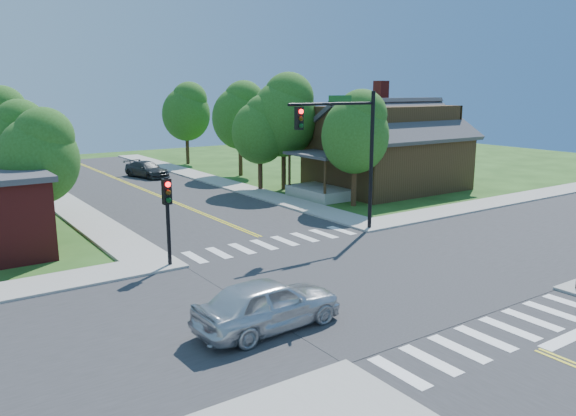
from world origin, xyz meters
TOP-DOWN VIEW (x-y plane):
  - ground at (0.00, 0.00)m, footprint 100.00×100.00m
  - road_ns at (0.00, 0.00)m, footprint 10.00×90.00m
  - road_ew at (0.00, 0.00)m, footprint 90.00×10.00m
  - intersection_patch at (0.00, 0.00)m, footprint 10.20×10.20m
  - sidewalk_ne at (15.82, 15.82)m, footprint 40.00×40.00m
  - crosswalk_north at (0.00, 6.20)m, footprint 8.85×2.00m
  - crosswalk_south at (0.00, -6.20)m, footprint 8.85×2.00m
  - centerline at (0.00, 0.00)m, footprint 0.30×90.00m
  - signal_mast_ne at (3.91, 5.59)m, footprint 5.30×0.42m
  - signal_pole_nw at (-5.60, 5.58)m, footprint 0.34×0.42m
  - house_ne at (15.11, 14.23)m, footprint 13.05×8.80m
  - tree_e_a at (9.10, 10.74)m, footprint 4.30×4.08m
  - tree_e_b at (8.79, 18.20)m, footprint 4.99×4.74m
  - tree_e_c at (9.47, 25.78)m, footprint 4.70×4.47m
  - tree_e_d at (8.98, 35.40)m, footprint 4.69×4.45m
  - tree_w_a at (-8.84, 13.14)m, footprint 3.82×3.62m
  - tree_w_b at (-8.73, 19.92)m, footprint 3.97×3.78m
  - tree_w_c at (-8.55, 27.59)m, footprint 4.44×4.22m
  - tree_house at (7.08, 18.72)m, footprint 4.08×3.88m
  - tree_bldg at (-8.13, 17.80)m, footprint 3.67×3.49m
  - car_silver at (-5.54, -1.92)m, footprint 2.35×4.95m
  - car_dgrey at (2.36, 29.26)m, footprint 4.11×5.45m

SIDE VIEW (x-z plane):
  - ground at x=0.00m, z-range 0.00..0.00m
  - intersection_patch at x=0.00m, z-range -0.03..0.03m
  - road_ns at x=0.00m, z-range 0.00..0.04m
  - road_ew at x=0.00m, z-range 0.01..0.04m
  - crosswalk_north at x=0.00m, z-range 0.04..0.05m
  - crosswalk_south at x=0.00m, z-range 0.04..0.05m
  - centerline at x=0.00m, z-range 0.04..0.05m
  - sidewalk_ne at x=15.82m, z-range 0.00..0.14m
  - car_dgrey at x=2.36m, z-range 0.00..1.31m
  - car_silver at x=-5.54m, z-range 0.00..1.63m
  - signal_pole_nw at x=-5.60m, z-range 0.76..4.56m
  - house_ne at x=15.11m, z-range -0.23..6.88m
  - tree_bldg at x=-8.13m, z-range 0.96..7.21m
  - tree_w_a at x=-8.84m, z-range 1.00..7.49m
  - tree_w_b at x=-8.73m, z-range 1.05..7.80m
  - tree_house at x=7.08m, z-range 1.07..8.01m
  - tree_e_a at x=9.10m, z-range 1.13..8.44m
  - signal_mast_ne at x=3.91m, z-range 1.25..8.45m
  - tree_w_c at x=-8.55m, z-range 1.17..8.72m
  - tree_e_d at x=8.98m, z-range 1.24..9.21m
  - tree_e_c at x=9.47m, z-range 1.24..9.24m
  - tree_e_b at x=8.79m, z-range 1.32..9.81m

